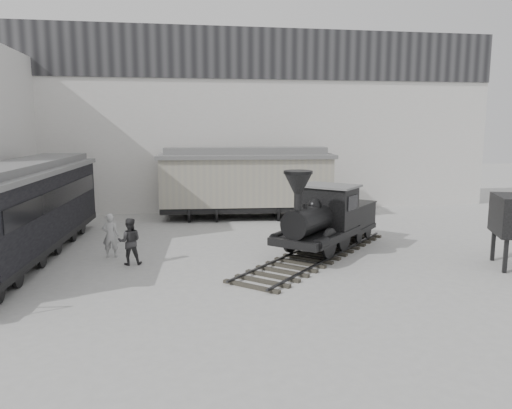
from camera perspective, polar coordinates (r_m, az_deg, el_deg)
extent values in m
plane|color=#9E9E9B|center=(17.66, 2.10, -8.46)|extent=(90.00, 90.00, 0.00)
cube|color=silver|center=(31.66, -3.40, 9.45)|extent=(34.00, 2.40, 11.00)
cube|color=#232326|center=(30.70, -3.21, 16.95)|extent=(34.00, 0.12, 3.00)
cube|color=black|center=(20.61, 6.81, -5.68)|extent=(8.41, 8.84, 0.17)
cube|color=#2D2D30|center=(20.94, 4.88, -5.25)|extent=(6.88, 7.42, 0.07)
cube|color=#2D2D30|center=(20.27, 8.81, -5.82)|extent=(6.88, 7.42, 0.07)
cylinder|color=black|center=(20.35, 4.01, -3.83)|extent=(0.91, 0.97, 1.20)
cylinder|color=black|center=(19.61, 8.36, -4.42)|extent=(0.91, 0.97, 1.20)
cylinder|color=black|center=(21.57, 5.85, -3.11)|extent=(0.91, 0.97, 1.20)
cylinder|color=black|center=(20.87, 10.01, -3.63)|extent=(0.91, 0.97, 1.20)
cube|color=black|center=(20.55, 7.06, -3.38)|extent=(4.27, 4.36, 0.31)
cylinder|color=black|center=(19.74, 6.12, -1.81)|extent=(2.50, 2.58, 1.09)
cylinder|color=black|center=(18.74, 4.79, 0.25)|extent=(0.40, 0.40, 0.65)
cone|color=black|center=(18.64, 4.82, 2.40)|extent=(1.48, 1.48, 0.76)
sphere|color=black|center=(20.04, 6.71, -0.14)|extent=(0.57, 0.57, 0.57)
cube|color=black|center=(21.24, 8.28, -0.26)|extent=(2.56, 2.52, 1.69)
cube|color=slate|center=(21.11, 8.34, 2.12)|extent=(2.87, 2.83, 0.09)
cube|color=black|center=(23.11, 10.30, -1.06)|extent=(2.92, 2.93, 0.98)
cylinder|color=black|center=(28.63, -6.04, -0.76)|extent=(2.19, 1.02, 0.85)
cylinder|color=black|center=(28.95, 3.68, -0.62)|extent=(2.19, 1.02, 0.85)
cube|color=black|center=(28.65, -1.15, -0.27)|extent=(9.75, 3.41, 0.32)
cube|color=#9A9688|center=(28.45, -1.16, 2.68)|extent=(9.75, 3.52, 2.66)
cube|color=slate|center=(28.32, -1.17, 5.57)|extent=(10.10, 3.86, 0.21)
cube|color=slate|center=(28.30, -1.17, 6.17)|extent=(9.21, 2.00, 0.38)
cylinder|color=black|center=(25.52, -22.00, -2.66)|extent=(2.20, 0.99, 0.82)
cube|color=black|center=(21.69, -25.19, -4.30)|extent=(3.74, 13.61, 0.29)
cube|color=black|center=(21.96, -24.92, -0.23)|extent=(3.69, 11.88, 2.63)
cube|color=black|center=(21.47, -21.53, 0.84)|extent=(0.95, 10.87, 0.73)
cube|color=slate|center=(21.79, -25.17, 3.43)|extent=(3.92, 12.28, 0.19)
imported|color=#B2B2B2|center=(21.01, -16.29, -3.42)|extent=(0.68, 0.47, 1.81)
imported|color=#302F31|center=(19.74, -14.24, -4.11)|extent=(0.90, 0.71, 1.82)
cube|color=black|center=(20.27, 26.62, -5.30)|extent=(0.18, 0.18, 1.25)
cube|color=black|center=(21.87, 25.47, -4.20)|extent=(0.18, 0.18, 1.25)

